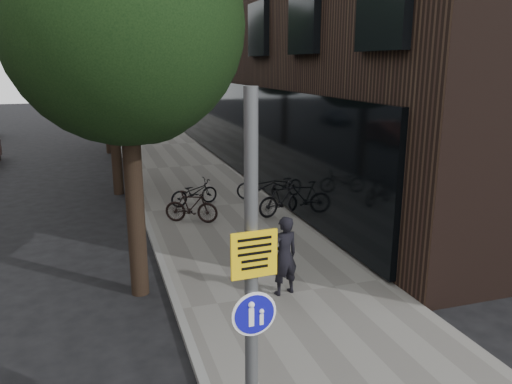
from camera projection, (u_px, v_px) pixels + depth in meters
name	position (u px, v px, depth m)	size (l,w,h in m)	color
sidewalk	(214.00, 208.00, 16.21)	(4.50, 60.00, 0.12)	slate
curb_edge	(144.00, 214.00, 15.55)	(0.15, 60.00, 0.13)	slate
street_tree_near	(128.00, 35.00, 9.19)	(4.40, 4.40, 7.50)	black
street_tree_mid	(111.00, 48.00, 17.02)	(5.00, 5.00, 7.80)	black
street_tree_far	(104.00, 53.00, 25.32)	(5.00, 5.00, 7.80)	black
signpost	(251.00, 292.00, 5.22)	(0.50, 0.14, 4.28)	#595B5E
pedestrian	(284.00, 256.00, 9.83)	(0.59, 0.39, 1.62)	black
parked_bike_facade_near	(263.00, 186.00, 16.84)	(0.61, 1.76, 0.92)	black
parked_bike_facade_far	(283.00, 199.00, 15.06)	(0.48, 1.69, 1.02)	black
parked_bike_curb_near	(194.00, 192.00, 16.20)	(0.57, 1.62, 0.85)	black
parked_bike_curb_far	(191.00, 207.00, 14.41)	(0.44, 1.56, 0.94)	black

